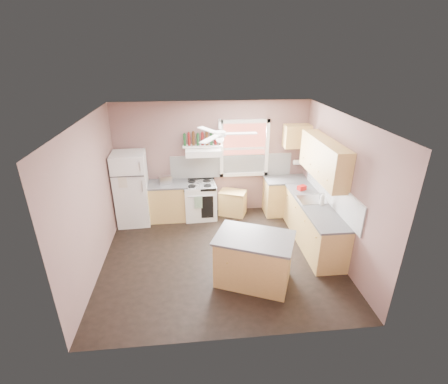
{
  "coord_description": "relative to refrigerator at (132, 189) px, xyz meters",
  "views": [
    {
      "loc": [
        -0.48,
        -5.31,
        3.77
      ],
      "look_at": [
        0.1,
        0.3,
        1.25
      ],
      "focal_mm": 26.0,
      "sensor_mm": 36.0,
      "label": 1
    }
  ],
  "objects": [
    {
      "name": "upper_cabinet_corner",
      "position": [
        3.82,
        0.24,
        1.06
      ],
      "size": [
        0.6,
        0.33,
        0.52
      ],
      "primitive_type": "cube",
      "color": "tan",
      "rests_on": "wall_back"
    },
    {
      "name": "red_caddy",
      "position": [
        3.76,
        -0.57,
        0.11
      ],
      "size": [
        0.21,
        0.18,
        0.1
      ],
      "primitive_type": "cube",
      "rotation": [
        0.0,
        0.0,
        0.41
      ],
      "color": "#B3110F",
      "rests_on": "counter_right"
    },
    {
      "name": "wall_left",
      "position": [
        -0.41,
        -1.59,
        0.51
      ],
      "size": [
        0.05,
        4.0,
        2.7
      ],
      "primitive_type": "cube",
      "color": "#7A5954",
      "rests_on": "ground"
    },
    {
      "name": "ceiling_fan_hub",
      "position": [
        1.87,
        -1.59,
        1.61
      ],
      "size": [
        0.2,
        0.2,
        0.08
      ],
      "primitive_type": "cylinder",
      "color": "white",
      "rests_on": "ceiling"
    },
    {
      "name": "backsplash_back",
      "position": [
        2.32,
        0.39,
        0.33
      ],
      "size": [
        2.9,
        0.03,
        0.55
      ],
      "primitive_type": "cube",
      "color": "white",
      "rests_on": "wall_back"
    },
    {
      "name": "base_cabinet_corner",
      "position": [
        3.62,
        0.11,
        -0.41
      ],
      "size": [
        1.0,
        0.6,
        0.86
      ],
      "primitive_type": "cube",
      "color": "tan",
      "rests_on": "floor"
    },
    {
      "name": "soap_bottle",
      "position": [
        3.92,
        -1.33,
        0.19
      ],
      "size": [
        0.14,
        0.14,
        0.27
      ],
      "primitive_type": "imported",
      "rotation": [
        0.0,
        0.0,
        0.91
      ],
      "color": "silver",
      "rests_on": "counter_right"
    },
    {
      "name": "counter_corner",
      "position": [
        3.62,
        0.11,
        0.04
      ],
      "size": [
        1.02,
        0.62,
        0.04
      ],
      "primitive_type": "cube",
      "color": "#505053",
      "rests_on": "base_cabinet_corner"
    },
    {
      "name": "counter_right",
      "position": [
        3.81,
        -1.29,
        0.04
      ],
      "size": [
        0.62,
        2.22,
        0.04
      ],
      "primitive_type": "cube",
      "color": "#505053",
      "rests_on": "base_cabinet_right"
    },
    {
      "name": "wine_bottles",
      "position": [
        1.64,
        0.28,
        1.04
      ],
      "size": [
        0.86,
        0.06,
        0.31
      ],
      "color": "#143819",
      "rests_on": "bottle_shelf"
    },
    {
      "name": "window_frame",
      "position": [
        2.62,
        0.36,
        0.76
      ],
      "size": [
        1.16,
        0.07,
        1.36
      ],
      "primitive_type": "cube",
      "color": "white",
      "rests_on": "wall_back"
    },
    {
      "name": "sink",
      "position": [
        3.81,
        -1.09,
        0.05
      ],
      "size": [
        0.55,
        0.45,
        0.03
      ],
      "primitive_type": "cube",
      "color": "silver",
      "rests_on": "counter_right"
    },
    {
      "name": "paper_towel",
      "position": [
        3.94,
        0.27,
        0.41
      ],
      "size": [
        0.26,
        0.12,
        0.12
      ],
      "primitive_type": "cylinder",
      "rotation": [
        0.0,
        1.57,
        0.0
      ],
      "color": "white",
      "rests_on": "wall_back"
    },
    {
      "name": "backsplash_right",
      "position": [
        4.1,
        -1.29,
        0.33
      ],
      "size": [
        0.03,
        2.6,
        0.55
      ],
      "primitive_type": "cube",
      "color": "white",
      "rests_on": "wall_right"
    },
    {
      "name": "floor",
      "position": [
        1.87,
        -1.59,
        -0.84
      ],
      "size": [
        4.5,
        4.5,
        0.0
      ],
      "primitive_type": "plane",
      "color": "black",
      "rests_on": "ground"
    },
    {
      "name": "island",
      "position": [
        2.36,
        -2.38,
        -0.41
      ],
      "size": [
        1.42,
        1.18,
        0.86
      ],
      "primitive_type": "cube",
      "rotation": [
        0.0,
        0.0,
        -0.41
      ],
      "color": "tan",
      "rests_on": "floor"
    },
    {
      "name": "faucet",
      "position": [
        3.97,
        -1.09,
        0.13
      ],
      "size": [
        0.03,
        0.03,
        0.14
      ],
      "primitive_type": "cylinder",
      "color": "silver",
      "rests_on": "sink"
    },
    {
      "name": "range_hood",
      "position": [
        1.64,
        0.16,
        0.78
      ],
      "size": [
        0.78,
        0.5,
        0.14
      ],
      "primitive_type": "cube",
      "color": "white",
      "rests_on": "wall_back"
    },
    {
      "name": "cart",
      "position": [
        2.33,
        0.15,
        -0.54
      ],
      "size": [
        0.72,
        0.61,
        0.61
      ],
      "primitive_type": "cube",
      "rotation": [
        0.0,
        0.0,
        -0.39
      ],
      "color": "tan",
      "rests_on": "floor"
    },
    {
      "name": "base_cabinet_right",
      "position": [
        3.82,
        -1.29,
        -0.41
      ],
      "size": [
        0.6,
        2.2,
        0.86
      ],
      "primitive_type": "cube",
      "color": "tan",
      "rests_on": "floor"
    },
    {
      "name": "refrigerator",
      "position": [
        0.0,
        0.0,
        0.0
      ],
      "size": [
        0.75,
        0.73,
        1.69
      ],
      "primitive_type": "cube",
      "rotation": [
        0.0,
        0.0,
        0.05
      ],
      "color": "white",
      "rests_on": "floor"
    },
    {
      "name": "toaster",
      "position": [
        0.76,
        0.1,
        0.15
      ],
      "size": [
        0.31,
        0.23,
        0.18
      ],
      "primitive_type": "cube",
      "rotation": [
        0.0,
        0.0,
        0.26
      ],
      "color": "silver",
      "rests_on": "counter_left"
    },
    {
      "name": "island_top",
      "position": [
        2.36,
        -2.38,
        0.04
      ],
      "size": [
        1.51,
        1.28,
        0.04
      ],
      "primitive_type": "cube",
      "rotation": [
        0.0,
        0.0,
        -0.41
      ],
      "color": "#505053",
      "rests_on": "island"
    },
    {
      "name": "ceiling",
      "position": [
        1.87,
        -1.59,
        1.86
      ],
      "size": [
        4.5,
        4.5,
        0.0
      ],
      "primitive_type": "plane",
      "color": "white",
      "rests_on": "ground"
    },
    {
      "name": "counter_left",
      "position": [
        0.81,
        0.11,
        0.04
      ],
      "size": [
        0.92,
        0.62,
        0.04
      ],
      "primitive_type": "cube",
      "color": "#505053",
      "rests_on": "base_cabinet_left"
    },
    {
      "name": "wall_back",
      "position": [
        1.87,
        0.43,
        0.51
      ],
      "size": [
        4.5,
        0.05,
        2.7
      ],
      "primitive_type": "cube",
      "color": "#7A5954",
      "rests_on": "ground"
    },
    {
      "name": "stove",
      "position": [
        1.54,
        0.1,
        -0.41
      ],
      "size": [
        0.77,
        0.68,
        0.86
      ],
      "primitive_type": "cube",
      "rotation": [
        0.0,
        0.0,
        0.06
      ],
      "color": "white",
      "rests_on": "floor"
    },
    {
      "name": "upper_cabinet_right",
      "position": [
        3.95,
        -1.09,
        0.94
      ],
      "size": [
        0.33,
        1.8,
        0.76
      ],
      "primitive_type": "cube",
      "color": "tan",
      "rests_on": "wall_right"
    },
    {
      "name": "window_view",
      "position": [
        2.62,
        0.39,
        0.76
      ],
      "size": [
        1.0,
        0.02,
        1.2
      ],
      "primitive_type": "cube",
      "color": "brown",
      "rests_on": "wall_back"
    },
    {
      "name": "base_cabinet_left",
      "position": [
        0.81,
        0.11,
        -0.41
      ],
      "size": [
        0.9,
        0.6,
        0.86
      ],
      "primitive_type": "cube",
      "color": "tan",
      "rests_on": "floor"
    },
    {
      "name": "bottle_shelf",
      "position": [
        1.64,
        0.28,
        0.88
      ],
      "size": [
        0.9,
        0.26,
        0.03
      ],
      "primitive_type": "cube",
      "color": "white",
      "rests_on": "range_hood"
    },
    {
      "name": "wall_right",
      "position": [
        4.14,
        -1.59,
        0.51
      ],
      "size": [
        0.05,
        4.0,
        2.7
      ],
      "primitive_type": "cube",
      "color": "#7A5954",
      "rests_on": "ground"
    }
  ]
}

